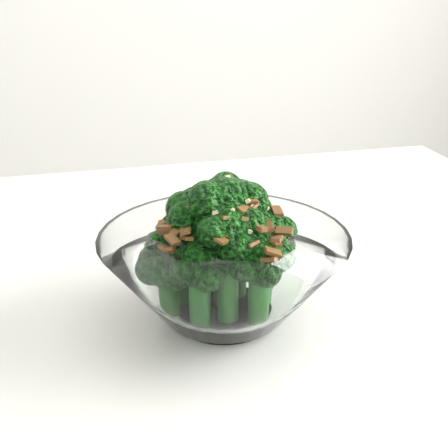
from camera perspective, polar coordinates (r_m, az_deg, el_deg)
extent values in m
cube|color=white|center=(0.60, -14.25, -9.01)|extent=(1.28, 0.93, 0.04)
cylinder|color=white|center=(1.21, 14.36, -12.32)|extent=(0.04, 0.04, 0.71)
cylinder|color=white|center=(0.55, 0.00, -8.21)|extent=(0.09, 0.09, 0.01)
cylinder|color=#185717|center=(0.53, -5.06, -6.59)|extent=(0.02, 0.02, 0.04)
sphere|color=#13520F|center=(0.51, -5.17, -3.75)|extent=(0.04, 0.04, 0.04)
cylinder|color=#185717|center=(0.55, -3.71, -4.61)|extent=(0.02, 0.02, 0.05)
sphere|color=#13520F|center=(0.53, -3.82, -1.02)|extent=(0.04, 0.04, 0.04)
cylinder|color=#185717|center=(0.54, -2.17, -3.85)|extent=(0.02, 0.02, 0.07)
sphere|color=#13520F|center=(0.52, -2.25, 0.89)|extent=(0.05, 0.05, 0.05)
cylinder|color=#185717|center=(0.51, -2.24, -7.01)|extent=(0.02, 0.02, 0.05)
sphere|color=#13520F|center=(0.49, -2.30, -3.59)|extent=(0.04, 0.04, 0.04)
cylinder|color=#185717|center=(0.57, 3.91, -4.01)|extent=(0.02, 0.02, 0.04)
sphere|color=#13520F|center=(0.56, 3.99, -1.29)|extent=(0.04, 0.04, 0.04)
cylinder|color=#185717|center=(0.51, 3.20, -6.81)|extent=(0.02, 0.02, 0.05)
sphere|color=#13520F|center=(0.50, 3.29, -3.24)|extent=(0.04, 0.04, 0.04)
cylinder|color=#185717|center=(0.54, 3.54, -4.72)|extent=(0.02, 0.02, 0.06)
sphere|color=#13520F|center=(0.52, 3.64, -1.00)|extent=(0.04, 0.04, 0.04)
cylinder|color=#185717|center=(0.58, -0.12, -3.53)|extent=(0.02, 0.02, 0.04)
sphere|color=#13520F|center=(0.57, -0.12, -0.74)|extent=(0.04, 0.04, 0.04)
cylinder|color=#185717|center=(0.51, 0.37, -5.54)|extent=(0.02, 0.02, 0.07)
sphere|color=#13520F|center=(0.49, 0.38, -0.87)|extent=(0.04, 0.04, 0.04)
cylinder|color=#185717|center=(0.53, 0.00, -3.72)|extent=(0.02, 0.02, 0.08)
sphere|color=#13520F|center=(0.51, 0.00, 1.65)|extent=(0.05, 0.05, 0.05)
cylinder|color=#185717|center=(0.55, 1.21, -3.05)|extent=(0.02, 0.02, 0.07)
sphere|color=#13520F|center=(0.53, 1.26, 1.71)|extent=(0.05, 0.05, 0.05)
cube|color=brown|center=(0.52, 0.24, 3.71)|extent=(0.01, 0.01, 0.01)
cube|color=brown|center=(0.50, -5.42, -0.80)|extent=(0.01, 0.01, 0.00)
cube|color=brown|center=(0.50, -3.36, 1.57)|extent=(0.02, 0.01, 0.01)
cube|color=brown|center=(0.52, -3.07, 2.10)|extent=(0.01, 0.01, 0.01)
cube|color=brown|center=(0.56, -0.86, 1.92)|extent=(0.01, 0.01, 0.00)
cube|color=brown|center=(0.50, 2.54, 1.54)|extent=(0.01, 0.01, 0.01)
cube|color=brown|center=(0.48, -3.45, -1.28)|extent=(0.01, 0.02, 0.01)
cube|color=brown|center=(0.52, -3.35, 2.32)|extent=(0.01, 0.01, 0.01)
cube|color=brown|center=(0.52, -5.36, 0.14)|extent=(0.01, 0.01, 0.01)
cube|color=brown|center=(0.48, 4.17, -3.22)|extent=(0.01, 0.01, 0.01)
cube|color=brown|center=(0.54, 4.44, 1.16)|extent=(0.02, 0.01, 0.01)
cube|color=brown|center=(0.55, -3.57, 2.01)|extent=(0.01, 0.01, 0.01)
cube|color=brown|center=(0.52, -3.80, 1.68)|extent=(0.01, 0.01, 0.01)
cube|color=brown|center=(0.51, 0.28, 3.50)|extent=(0.02, 0.01, 0.01)
cube|color=brown|center=(0.52, 4.86, 1.19)|extent=(0.01, 0.01, 0.01)
cube|color=brown|center=(0.50, 1.94, 2.80)|extent=(0.01, 0.01, 0.01)
cube|color=brown|center=(0.50, -5.43, -0.35)|extent=(0.01, 0.01, 0.01)
cube|color=brown|center=(0.49, -5.30, -2.29)|extent=(0.01, 0.02, 0.01)
cube|color=brown|center=(0.57, -0.16, 2.07)|extent=(0.01, 0.01, 0.00)
cube|color=brown|center=(0.48, -3.52, -0.66)|extent=(0.01, 0.01, 0.01)
cube|color=brown|center=(0.48, -5.02, -2.30)|extent=(0.01, 0.01, 0.01)
cube|color=brown|center=(0.53, 3.53, 1.75)|extent=(0.01, 0.01, 0.01)
cube|color=brown|center=(0.49, 1.89, 1.32)|extent=(0.01, 0.01, 0.01)
cube|color=brown|center=(0.53, 1.87, 2.92)|extent=(0.01, 0.01, 0.01)
cube|color=brown|center=(0.47, 0.14, -0.94)|extent=(0.01, 0.01, 0.01)
cube|color=brown|center=(0.52, 0.51, 3.88)|extent=(0.01, 0.01, 0.01)
cube|color=brown|center=(0.48, 3.30, -0.35)|extent=(0.01, 0.01, 0.01)
cube|color=brown|center=(0.56, 0.09, 2.59)|extent=(0.01, 0.01, 0.01)
cube|color=brown|center=(0.48, 4.91, -1.39)|extent=(0.01, 0.01, 0.01)
cube|color=brown|center=(0.56, -3.56, 1.51)|extent=(0.02, 0.01, 0.01)
cube|color=brown|center=(0.50, 2.25, 2.25)|extent=(0.02, 0.01, 0.01)
cube|color=brown|center=(0.48, 1.66, 0.53)|extent=(0.01, 0.01, 0.01)
cube|color=brown|center=(0.51, 0.34, 4.07)|extent=(0.01, 0.01, 0.01)
cube|color=brown|center=(0.49, 4.84, -1.75)|extent=(0.01, 0.01, 0.00)
cube|color=brown|center=(0.50, -0.29, 3.18)|extent=(0.01, 0.01, 0.01)
cube|color=brown|center=(0.52, -4.62, 0.72)|extent=(0.01, 0.01, 0.01)
cube|color=brown|center=(0.51, 5.50, -0.67)|extent=(0.02, 0.01, 0.01)
cube|color=brown|center=(0.48, -0.15, 0.58)|extent=(0.01, 0.02, 0.01)
cube|color=brown|center=(0.48, -4.75, -1.41)|extent=(0.01, 0.01, 0.01)
cube|color=brown|center=(0.54, -0.77, 2.96)|extent=(0.01, 0.02, 0.01)
cube|color=brown|center=(0.51, 2.91, 2.63)|extent=(0.02, 0.01, 0.01)
cube|color=brown|center=(0.48, 2.62, -1.82)|extent=(0.01, 0.01, 0.01)
cube|color=brown|center=(0.49, 4.10, -0.17)|extent=(0.01, 0.01, 0.01)
cube|color=brown|center=(0.49, -1.83, 1.78)|extent=(0.01, 0.01, 0.01)
cube|color=brown|center=(0.48, 4.51, -2.58)|extent=(0.01, 0.01, 0.01)
cube|color=brown|center=(0.49, -4.43, -0.70)|extent=(0.01, 0.01, 0.01)
cube|color=brown|center=(0.47, -0.43, -1.37)|extent=(0.01, 0.01, 0.01)
cube|color=brown|center=(0.48, 4.52, -1.51)|extent=(0.01, 0.02, 0.01)
cube|color=beige|center=(0.53, -2.05, 3.09)|extent=(0.01, 0.01, 0.00)
cube|color=beige|center=(0.53, 5.41, 0.43)|extent=(0.00, 0.00, 0.00)
cube|color=beige|center=(0.48, -0.63, 1.21)|extent=(0.01, 0.01, 0.00)
cube|color=beige|center=(0.49, 2.89, 0.72)|extent=(0.01, 0.01, 0.00)
cube|color=beige|center=(0.50, 0.38, 4.23)|extent=(0.00, 0.00, 0.00)
cube|color=beige|center=(0.55, 1.67, 2.74)|extent=(0.01, 0.01, 0.00)
cube|color=beige|center=(0.48, 2.33, -0.66)|extent=(0.01, 0.01, 0.00)
cube|color=beige|center=(0.50, 2.73, 2.08)|extent=(0.01, 0.01, 0.00)
cube|color=beige|center=(0.52, 3.00, 2.28)|extent=(0.00, 0.00, 0.00)
cube|color=beige|center=(0.54, 5.23, 0.98)|extent=(0.00, 0.00, 0.00)
cube|color=beige|center=(0.52, -2.51, 2.49)|extent=(0.01, 0.01, 0.00)
cube|color=beige|center=(0.49, 2.19, 2.11)|extent=(0.00, 0.00, 0.00)
cube|color=beige|center=(0.48, -1.28, 0.27)|extent=(0.01, 0.01, 0.01)
cube|color=beige|center=(0.50, 1.78, 2.30)|extent=(0.00, 0.00, 0.00)
cube|color=beige|center=(0.50, 2.64, 1.61)|extent=(0.00, 0.00, 0.00)
cube|color=beige|center=(0.48, -0.75, 0.98)|extent=(0.01, 0.01, 0.01)
cube|color=beige|center=(0.53, -1.73, 2.85)|extent=(0.01, 0.01, 0.01)
cube|color=beige|center=(0.50, -3.34, 1.91)|extent=(0.01, 0.01, 0.00)
cube|color=beige|center=(0.48, 0.79, 1.27)|extent=(0.00, 0.00, 0.00)
cube|color=beige|center=(0.51, 3.97, 1.48)|extent=(0.00, 0.00, 0.00)
cube|color=beige|center=(0.54, 2.10, 2.65)|extent=(0.01, 0.01, 0.00)
cube|color=beige|center=(0.48, 0.66, 0.42)|extent=(0.01, 0.01, 0.00)
cube|color=beige|center=(0.54, -0.21, 2.98)|extent=(0.01, 0.01, 0.00)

